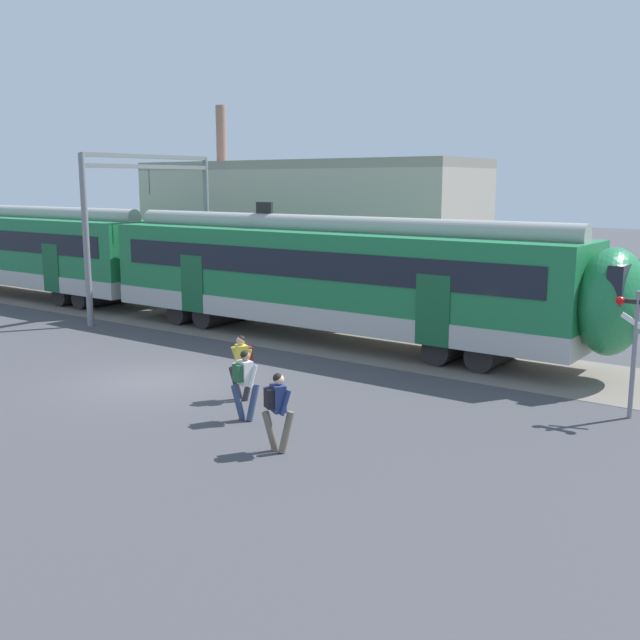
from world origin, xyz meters
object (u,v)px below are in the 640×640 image
commuter_train (157,261)px  pedestrian_navy (277,405)px  pedestrian_yellow (243,362)px  crossing_signal (636,334)px  pedestrian_white (244,379)px

commuter_train → pedestrian_navy: bearing=-33.9°
pedestrian_yellow → crossing_signal: bearing=26.8°
pedestrian_navy → crossing_signal: (5.22, 6.59, 1.02)m
pedestrian_yellow → pedestrian_navy: size_ratio=1.00×
pedestrian_navy → crossing_signal: bearing=51.6°
commuter_train → pedestrian_white: size_ratio=22.83×
pedestrian_yellow → pedestrian_navy: (3.09, -2.39, 0.00)m
pedestrian_yellow → crossing_signal: (8.31, 4.20, 1.02)m
crossing_signal → pedestrian_navy: bearing=-128.4°
crossing_signal → commuter_train: bearing=171.4°
pedestrian_white → pedestrian_navy: size_ratio=1.00×
pedestrian_yellow → pedestrian_navy: same height
pedestrian_white → commuter_train: bearing=145.7°
pedestrian_white → crossing_signal: crossing_signal is taller
commuter_train → pedestrian_navy: 17.14m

